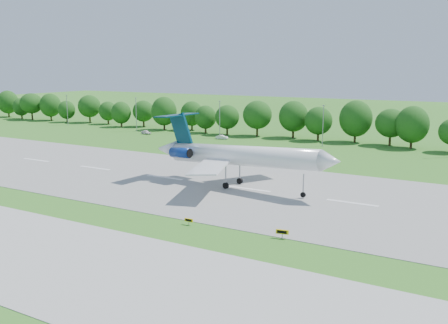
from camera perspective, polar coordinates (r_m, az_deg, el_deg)
ground at (r=88.18m, az=-16.56°, el=-4.84°), size 600.00×600.00×0.00m
runway at (r=106.27m, az=-6.79°, el=-1.78°), size 400.00×45.00×0.08m
tree_line at (r=163.23m, az=7.39°, el=4.81°), size 288.40×8.40×10.40m
light_poles at (r=155.11m, az=5.11°, el=4.60°), size 175.90×0.25×12.19m
airliner at (r=96.38m, az=1.09°, el=0.89°), size 41.74×30.22×13.75m
taxi_sign_centre at (r=74.66m, az=-4.04°, el=-6.66°), size 1.42×0.22×1.00m
taxi_sign_right at (r=69.25m, az=6.68°, el=-7.96°), size 1.80×0.50×1.26m
service_vehicle_a at (r=161.51m, az=-0.24°, el=2.86°), size 4.18×2.13×1.31m
service_vehicle_b at (r=175.53m, az=-8.90°, el=3.38°), size 4.31×2.49×1.38m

